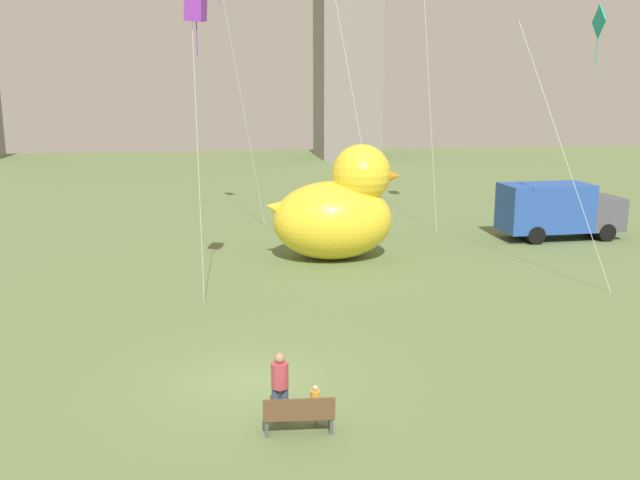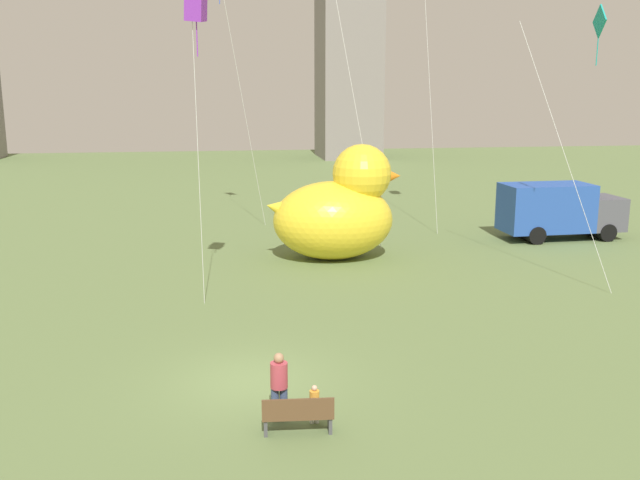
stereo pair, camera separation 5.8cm
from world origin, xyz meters
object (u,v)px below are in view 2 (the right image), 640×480
object	(u,v)px
giant_inflatable_duck	(338,211)
box_truck	(558,211)
kite_teal	(597,33)
person_adult	(279,383)
kite_purple	(196,6)
park_bench	(298,414)
person_child	(314,402)

from	to	relation	value
giant_inflatable_duck	box_truck	size ratio (longest dim) A/B	1.00
giant_inflatable_duck	kite_teal	bearing A→B (deg)	-23.05
box_truck	person_adult	bearing A→B (deg)	-131.61
box_truck	kite_purple	xyz separation A→B (m)	(-17.76, -8.38, 8.83)
giant_inflatable_duck	box_truck	bearing A→B (deg)	11.79
park_bench	kite_teal	bearing A→B (deg)	42.60
park_bench	person_adult	distance (m)	0.94
kite_purple	person_child	bearing A→B (deg)	-75.58
kite_teal	kite_purple	distance (m)	15.54
person_adult	kite_teal	distance (m)	19.89
kite_purple	giant_inflatable_duck	bearing A→B (deg)	45.07
park_bench	kite_purple	world-z (taller)	kite_purple
person_adult	person_child	size ratio (longest dim) A/B	1.77
kite_purple	kite_teal	bearing A→B (deg)	6.82
person_adult	giant_inflatable_duck	size ratio (longest dim) A/B	0.27
park_bench	kite_teal	distance (m)	20.31
person_child	kite_teal	size ratio (longest dim) A/B	0.09
person_child	box_truck	xyz separation A→B (m)	(15.21, 18.30, 0.93)
kite_teal	kite_purple	bearing A→B (deg)	-173.18
park_bench	giant_inflatable_duck	xyz separation A→B (m)	(3.78, 16.29, 1.73)
kite_purple	park_bench	bearing A→B (deg)	-78.52
person_child	kite_purple	bearing A→B (deg)	104.42
kite_teal	kite_purple	size ratio (longest dim) A/B	0.99
person_adult	kite_teal	world-z (taller)	kite_teal
person_adult	box_truck	size ratio (longest dim) A/B	0.27
person_child	box_truck	size ratio (longest dim) A/B	0.15
park_bench	kite_purple	distance (m)	14.45
person_child	giant_inflatable_duck	xyz separation A→B (m)	(3.34, 15.82, 1.68)
box_truck	kite_teal	world-z (taller)	kite_teal
box_truck	giant_inflatable_duck	bearing A→B (deg)	-168.21
person_adult	box_truck	xyz separation A→B (m)	(16.00, 18.01, 0.53)
box_truck	kite_purple	size ratio (longest dim) A/B	0.57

